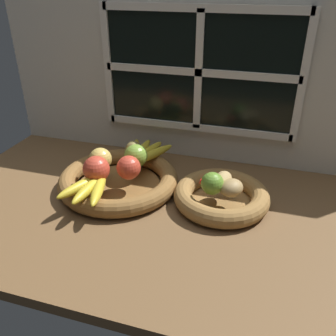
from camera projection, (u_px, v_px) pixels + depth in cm
name	position (u px, v px, depth cm)	size (l,w,h in cm)	color
ground_plane	(175.00, 202.00, 107.85)	(140.00, 90.00, 3.00)	brown
back_wall	(200.00, 80.00, 118.81)	(140.00, 4.60, 55.00)	silver
fruit_bowl_left	(119.00, 180.00, 111.29)	(36.89, 36.89, 5.36)	brown
fruit_bowl_right	(221.00, 196.00, 103.18)	(27.56, 27.56, 5.36)	olive
apple_green_back	(136.00, 156.00, 111.62)	(7.35, 7.35, 7.35)	#7AA338
apple_red_right	(129.00, 168.00, 105.06)	(7.15, 7.15, 7.15)	#CC422D
apple_red_front	(96.00, 169.00, 103.43)	(7.86, 7.86, 7.86)	#CC422D
apple_golden_left	(100.00, 159.00, 109.98)	(7.04, 7.04, 7.04)	#DBB756
pear_brown	(134.00, 152.00, 113.40)	(5.90, 5.36, 7.63)	olive
banana_bunch_front	(90.00, 187.00, 99.50)	(13.52, 18.02, 2.96)	gold
banana_bunch_back	(144.00, 153.00, 118.78)	(15.84, 19.66, 2.80)	gold
potato_small	(231.00, 188.00, 97.54)	(6.92, 5.96, 4.69)	#A38451
potato_large	(223.00, 181.00, 100.66)	(8.06, 4.94, 4.83)	tan
lime_near	(212.00, 183.00, 97.95)	(6.34, 6.34, 6.34)	olive
chili_pepper	(219.00, 186.00, 101.07)	(1.69, 1.69, 11.32)	red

